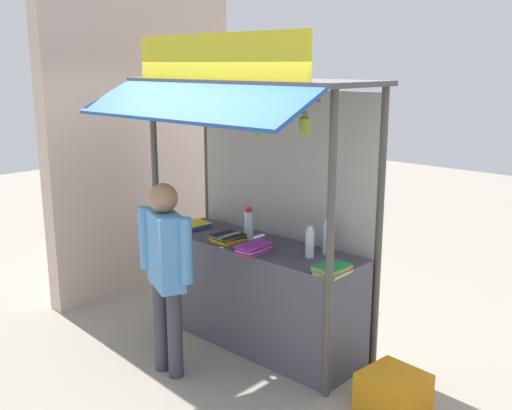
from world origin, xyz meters
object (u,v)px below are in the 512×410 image
object	(u,v)px
water_bottle_mid_left	(249,225)
banana_bunch_rightmost	(260,126)
water_bottle_rear_center	(327,238)
magazine_stack_back_right	(228,238)
magazine_stack_back_left	(332,269)
magazine_stack_front_left	(194,225)
plastic_crate	(393,392)
magazine_stack_right	(254,248)
vendor_person	(166,262)
water_bottle_mid_right	(310,243)
banana_bunch_leftmost	(305,126)

from	to	relation	value
water_bottle_mid_left	banana_bunch_rightmost	size ratio (longest dim) A/B	1.07
water_bottle_rear_center	magazine_stack_back_right	distance (m)	0.91
water_bottle_rear_center	magazine_stack_back_left	size ratio (longest dim) A/B	1.00
magazine_stack_back_right	magazine_stack_back_left	distance (m)	1.16
magazine_stack_back_right	magazine_stack_front_left	bearing A→B (deg)	169.62
water_bottle_rear_center	plastic_crate	distance (m)	1.31
magazine_stack_right	vendor_person	xyz separation A→B (m)	(-0.31, -0.69, -0.02)
water_bottle_mid_right	magazine_stack_front_left	xyz separation A→B (m)	(-1.38, -0.05, -0.10)
banana_bunch_leftmost	plastic_crate	distance (m)	2.04
magazine_stack_back_right	plastic_crate	distance (m)	1.90
magazine_stack_back_left	water_bottle_mid_right	bearing A→B (deg)	153.54
water_bottle_mid_left	banana_bunch_leftmost	distance (m)	1.46
plastic_crate	magazine_stack_back_left	bearing A→B (deg)	-177.70
water_bottle_mid_left	water_bottle_rear_center	size ratio (longest dim) A/B	1.02
water_bottle_mid_right	water_bottle_rear_center	bearing A→B (deg)	73.26
banana_bunch_leftmost	magazine_stack_right	bearing A→B (deg)	163.54
magazine_stack_back_right	banana_bunch_leftmost	bearing A→B (deg)	-14.36
water_bottle_rear_center	plastic_crate	bearing A→B (deg)	-20.51
water_bottle_mid_right	vendor_person	distance (m)	1.17
water_bottle_rear_center	water_bottle_mid_right	bearing A→B (deg)	-106.74
banana_bunch_leftmost	plastic_crate	xyz separation A→B (m)	(0.65, 0.27, -1.92)
water_bottle_mid_left	banana_bunch_rightmost	xyz separation A→B (m)	(0.55, -0.45, 0.96)
water_bottle_mid_right	magazine_stack_back_right	distance (m)	0.82
plastic_crate	banana_bunch_rightmost	bearing A→B (deg)	-165.93
magazine_stack_front_left	magazine_stack_back_left	distance (m)	1.74
water_bottle_rear_center	magazine_stack_back_left	xyz separation A→B (m)	(0.31, -0.35, -0.10)
plastic_crate	magazine_stack_back_right	bearing A→B (deg)	179.90
magazine_stack_back_left	plastic_crate	xyz separation A→B (m)	(0.56, 0.02, -0.82)
water_bottle_rear_center	magazine_stack_front_left	size ratio (longest dim) A/B	1.00
water_bottle_rear_center	water_bottle_mid_left	bearing A→B (deg)	-169.47
magazine_stack_back_right	magazine_stack_front_left	distance (m)	0.59
water_bottle_mid_right	plastic_crate	distance (m)	1.30
vendor_person	magazine_stack_right	bearing A→B (deg)	-91.53
magazine_stack_back_left	vendor_person	distance (m)	1.31
magazine_stack_back_right	magazine_stack_front_left	size ratio (longest dim) A/B	1.01
water_bottle_mid_right	magazine_stack_back_left	distance (m)	0.41
water_bottle_mid_right	vendor_person	bearing A→B (deg)	-128.19
water_bottle_mid_left	water_bottle_mid_right	bearing A→B (deg)	-2.15
magazine_stack_right	magazine_stack_back_left	world-z (taller)	magazine_stack_right
magazine_stack_back_right	magazine_stack_right	distance (m)	0.39
banana_bunch_rightmost	water_bottle_rear_center	bearing A→B (deg)	70.46
magazine_stack_back_left	magazine_stack_right	bearing A→B (deg)	-176.51
banana_bunch_rightmost	vendor_person	distance (m)	1.31
water_bottle_rear_center	magazine_stack_back_right	xyz separation A→B (m)	(-0.85, -0.32, -0.10)
water_bottle_rear_center	magazine_stack_right	size ratio (longest dim) A/B	0.89
magazine_stack_front_left	vendor_person	xyz separation A→B (m)	(0.65, -0.87, -0.01)
magazine_stack_back_right	plastic_crate	bearing A→B (deg)	-0.10
water_bottle_mid_left	magazine_stack_back_left	distance (m)	1.09
plastic_crate	vendor_person	bearing A→B (deg)	-155.00
water_bottle_rear_center	banana_bunch_rightmost	world-z (taller)	banana_bunch_rightmost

